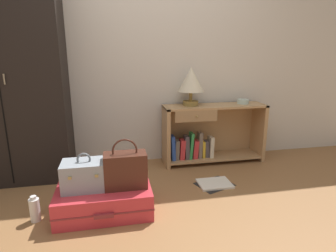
{
  "coord_description": "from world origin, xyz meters",
  "views": [
    {
      "loc": [
        -0.3,
        -1.66,
        1.23
      ],
      "look_at": [
        0.21,
        0.88,
        0.55
      ],
      "focal_mm": 30.01,
      "sensor_mm": 36.0,
      "label": 1
    }
  ],
  "objects_px": {
    "suitcase_large": "(105,199)",
    "handbag": "(126,170)",
    "table_lamp": "(191,81)",
    "bookshelf": "(208,134)",
    "bowl": "(243,101)",
    "train_case": "(85,175)",
    "bottle": "(35,209)",
    "open_book_on_floor": "(215,184)",
    "wardrobe": "(7,77)"
  },
  "relations": [
    {
      "from": "suitcase_large",
      "to": "handbag",
      "type": "distance_m",
      "value": 0.3
    },
    {
      "from": "suitcase_large",
      "to": "bottle",
      "type": "xyz_separation_m",
      "value": [
        -0.51,
        -0.03,
        -0.01
      ]
    },
    {
      "from": "table_lamp",
      "to": "handbag",
      "type": "height_order",
      "value": "table_lamp"
    },
    {
      "from": "table_lamp",
      "to": "bottle",
      "type": "xyz_separation_m",
      "value": [
        -1.46,
        -0.92,
        -0.84
      ]
    },
    {
      "from": "train_case",
      "to": "bottle",
      "type": "distance_m",
      "value": 0.44
    },
    {
      "from": "bowl",
      "to": "bottle",
      "type": "distance_m",
      "value": 2.34
    },
    {
      "from": "handbag",
      "to": "bottle",
      "type": "bearing_deg",
      "value": -179.65
    },
    {
      "from": "table_lamp",
      "to": "bowl",
      "type": "height_order",
      "value": "table_lamp"
    },
    {
      "from": "bookshelf",
      "to": "bottle",
      "type": "distance_m",
      "value": 1.91
    },
    {
      "from": "table_lamp",
      "to": "bottle",
      "type": "distance_m",
      "value": 1.92
    },
    {
      "from": "handbag",
      "to": "train_case",
      "type": "bearing_deg",
      "value": 174.11
    },
    {
      "from": "handbag",
      "to": "bottle",
      "type": "relative_size",
      "value": 1.94
    },
    {
      "from": "bookshelf",
      "to": "open_book_on_floor",
      "type": "bearing_deg",
      "value": -102.26
    },
    {
      "from": "bowl",
      "to": "train_case",
      "type": "relative_size",
      "value": 0.39
    },
    {
      "from": "bookshelf",
      "to": "bowl",
      "type": "distance_m",
      "value": 0.55
    },
    {
      "from": "train_case",
      "to": "open_book_on_floor",
      "type": "relative_size",
      "value": 0.85
    },
    {
      "from": "table_lamp",
      "to": "train_case",
      "type": "distance_m",
      "value": 1.53
    },
    {
      "from": "table_lamp",
      "to": "open_book_on_floor",
      "type": "xyz_separation_m",
      "value": [
        0.08,
        -0.62,
        -0.92
      ]
    },
    {
      "from": "bookshelf",
      "to": "handbag",
      "type": "xyz_separation_m",
      "value": [
        -0.98,
        -0.9,
        0.03
      ]
    },
    {
      "from": "bookshelf",
      "to": "table_lamp",
      "type": "height_order",
      "value": "table_lamp"
    },
    {
      "from": "bottle",
      "to": "open_book_on_floor",
      "type": "distance_m",
      "value": 1.57
    },
    {
      "from": "train_case",
      "to": "bowl",
      "type": "bearing_deg",
      "value": 27.17
    },
    {
      "from": "bottle",
      "to": "table_lamp",
      "type": "bearing_deg",
      "value": 32.28
    },
    {
      "from": "suitcase_large",
      "to": "train_case",
      "type": "xyz_separation_m",
      "value": [
        -0.13,
        0.0,
        0.22
      ]
    },
    {
      "from": "bookshelf",
      "to": "suitcase_large",
      "type": "height_order",
      "value": "bookshelf"
    },
    {
      "from": "open_book_on_floor",
      "to": "bookshelf",
      "type": "bearing_deg",
      "value": 77.74
    },
    {
      "from": "suitcase_large",
      "to": "bottle",
      "type": "distance_m",
      "value": 0.51
    },
    {
      "from": "table_lamp",
      "to": "wardrobe",
      "type": "bearing_deg",
      "value": -177.09
    },
    {
      "from": "bowl",
      "to": "handbag",
      "type": "height_order",
      "value": "bowl"
    },
    {
      "from": "bookshelf",
      "to": "train_case",
      "type": "height_order",
      "value": "bookshelf"
    },
    {
      "from": "bookshelf",
      "to": "table_lamp",
      "type": "bearing_deg",
      "value": 174.95
    },
    {
      "from": "bookshelf",
      "to": "handbag",
      "type": "bearing_deg",
      "value": -137.57
    },
    {
      "from": "suitcase_large",
      "to": "train_case",
      "type": "bearing_deg",
      "value": 178.34
    },
    {
      "from": "bottle",
      "to": "open_book_on_floor",
      "type": "relative_size",
      "value": 0.51
    },
    {
      "from": "train_case",
      "to": "wardrobe",
      "type": "bearing_deg",
      "value": 131.61
    },
    {
      "from": "bowl",
      "to": "train_case",
      "type": "height_order",
      "value": "bowl"
    },
    {
      "from": "wardrobe",
      "to": "bowl",
      "type": "xyz_separation_m",
      "value": [
        2.41,
        0.08,
        -0.32
      ]
    },
    {
      "from": "table_lamp",
      "to": "bowl",
      "type": "bearing_deg",
      "value": -1.2
    },
    {
      "from": "suitcase_large",
      "to": "bottle",
      "type": "bearing_deg",
      "value": -176.42
    },
    {
      "from": "wardrobe",
      "to": "bottle",
      "type": "height_order",
      "value": "wardrobe"
    },
    {
      "from": "bottle",
      "to": "open_book_on_floor",
      "type": "xyz_separation_m",
      "value": [
        1.54,
        0.3,
        -0.09
      ]
    },
    {
      "from": "train_case",
      "to": "handbag",
      "type": "xyz_separation_m",
      "value": [
        0.31,
        -0.03,
        0.03
      ]
    },
    {
      "from": "suitcase_large",
      "to": "handbag",
      "type": "relative_size",
      "value": 1.87
    },
    {
      "from": "train_case",
      "to": "bottle",
      "type": "bearing_deg",
      "value": -174.57
    },
    {
      "from": "bottle",
      "to": "bookshelf",
      "type": "bearing_deg",
      "value": 28.45
    },
    {
      "from": "bookshelf",
      "to": "bowl",
      "type": "relative_size",
      "value": 8.82
    },
    {
      "from": "bookshelf",
      "to": "suitcase_large",
      "type": "xyz_separation_m",
      "value": [
        -1.16,
        -0.87,
        -0.22
      ]
    },
    {
      "from": "bookshelf",
      "to": "bottle",
      "type": "height_order",
      "value": "bookshelf"
    },
    {
      "from": "handbag",
      "to": "table_lamp",
      "type": "bearing_deg",
      "value": 49.81
    },
    {
      "from": "train_case",
      "to": "bottle",
      "type": "relative_size",
      "value": 1.68
    }
  ]
}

